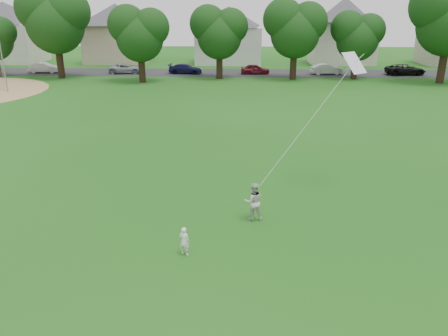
{
  "coord_description": "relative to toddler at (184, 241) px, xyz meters",
  "views": [
    {
      "loc": [
        1.91,
        -12.45,
        7.66
      ],
      "look_at": [
        1.33,
        2.0,
        2.3
      ],
      "focal_mm": 35.0,
      "sensor_mm": 36.0,
      "label": 1
    }
  ],
  "objects": [
    {
      "name": "parked_cars",
      "position": [
        -2.58,
        41.04,
        0.12
      ],
      "size": [
        55.43,
        2.52,
        1.27
      ],
      "color": "black",
      "rests_on": "ground"
    },
    {
      "name": "street",
      "position": [
        -0.12,
        42.04,
        -0.49
      ],
      "size": [
        90.0,
        7.0,
        0.01
      ],
      "primitive_type": "cube",
      "color": "#2D2D30",
      "rests_on": "ground"
    },
    {
      "name": "toddler",
      "position": [
        0.0,
        0.0,
        0.0
      ],
      "size": [
        0.43,
        0.36,
        1.0
      ],
      "primitive_type": "imported",
      "rotation": [
        0.0,
        0.0,
        2.76
      ],
      "color": "white",
      "rests_on": "ground"
    },
    {
      "name": "ground",
      "position": [
        -0.12,
        0.04,
        -0.5
      ],
      "size": [
        160.0,
        160.0,
        0.0
      ],
      "primitive_type": "plane",
      "color": "#145012",
      "rests_on": "ground"
    },
    {
      "name": "house_row",
      "position": [
        -0.29,
        52.04,
        4.51
      ],
      "size": [
        77.19,
        13.41,
        10.48
      ],
      "color": "beige",
      "rests_on": "ground"
    },
    {
      "name": "kite",
      "position": [
        4.35,
        4.33,
        2.79
      ],
      "size": [
        2.71,
        2.35,
        6.93
      ],
      "color": "white",
      "rests_on": "ground"
    },
    {
      "name": "tree_row",
      "position": [
        5.4,
        36.44,
        5.55
      ],
      "size": [
        82.6,
        8.51,
        10.65
      ],
      "color": "black",
      "rests_on": "ground"
    },
    {
      "name": "older_boy",
      "position": [
        2.3,
        2.62,
        0.25
      ],
      "size": [
        0.82,
        0.7,
        1.49
      ],
      "primitive_type": "imported",
      "rotation": [
        0.0,
        0.0,
        3.34
      ],
      "color": "beige",
      "rests_on": "ground"
    }
  ]
}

